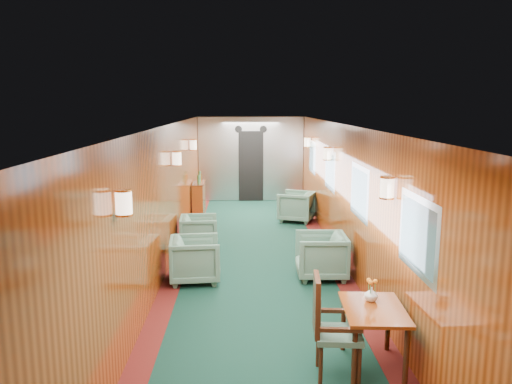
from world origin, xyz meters
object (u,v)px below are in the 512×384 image
dining_table (373,317)px  armchair_right_near (321,256)px  side_chair (329,323)px  armchair_right_far (296,206)px  armchair_left_near (195,259)px  armchair_left_far (199,232)px  credenza (199,198)px

dining_table → armchair_right_near: size_ratio=1.17×
armchair_right_near → side_chair: bearing=-6.1°
dining_table → armchair_right_far: (-0.07, 6.70, -0.20)m
armchair_left_near → armchair_right_near: bearing=-92.5°
armchair_left_near → armchair_right_far: size_ratio=0.99×
dining_table → armchair_left_near: (-2.09, 2.68, -0.21)m
armchair_right_far → armchair_left_near: bearing=-5.7°
armchair_left_far → armchair_right_near: 2.68m
armchair_right_near → armchair_right_far: bearing=-179.0°
armchair_left_far → armchair_right_far: (2.11, 2.24, 0.03)m
armchair_left_near → side_chair: bearing=-156.0°
dining_table → armchair_left_far: bearing=119.5°
side_chair → armchair_right_far: side_chair is taller
credenza → armchair_right_far: size_ratio=1.40×
credenza → armchair_right_near: bearing=-63.6°
credenza → armchair_right_near: size_ratio=1.38×
side_chair → armchair_left_near: (-1.60, 2.83, -0.22)m
dining_table → armchair_left_far: (-2.18, 4.46, -0.24)m
credenza → armchair_left_far: bearing=-85.1°
armchair_left_far → armchair_right_far: size_ratio=0.91×
armchair_right_near → armchair_right_far: 3.92m
armchair_left_far → armchair_right_far: armchair_right_far is taller
dining_table → armchair_left_near: armchair_left_near is taller
armchair_left_near → dining_table: bearing=-147.4°
credenza → armchair_right_far: credenza is taller
dining_table → armchair_right_near: bearing=95.6°
dining_table → armchair_left_far: 4.97m
armchair_left_near → armchair_left_far: bearing=-2.5°
armchair_left_near → armchair_right_far: (2.02, 4.03, 0.01)m
credenza → armchair_right_far: 2.50m
side_chair → armchair_left_near: side_chair is taller
dining_table → armchair_left_near: size_ratio=1.20×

